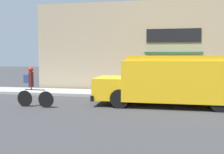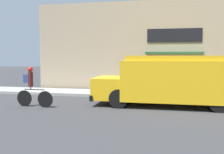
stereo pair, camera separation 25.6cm
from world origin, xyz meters
The scene contains 5 objects.
ground_plane centered at (0.00, 0.00, 0.00)m, with size 70.00×70.00×0.00m, color #38383A.
sidewalk centered at (0.00, 1.03, 0.07)m, with size 28.00×2.06×0.15m.
storefront centered at (-0.01, 2.33, 2.69)m, with size 17.77×0.75×5.37m.
school_bus centered at (-0.58, -1.61, 1.15)m, with size 6.38×2.66×2.19m.
cyclist centered at (-6.51, -3.05, 0.82)m, with size 1.70×0.22×1.71m.
Camera 2 is at (-0.80, -13.15, 2.18)m, focal length 42.00 mm.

